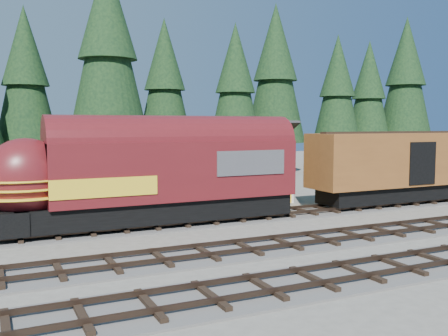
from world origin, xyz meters
name	(u,v)px	position (x,y,z in m)	size (l,w,h in m)	color
ground	(272,235)	(0.00, 0.00, 0.00)	(120.00, 120.00, 0.00)	#6B665B
track_siding	(379,206)	(10.00, 4.00, 0.06)	(68.00, 3.20, 0.33)	#4C4947
track_spur	(15,196)	(-10.00, 18.00, 0.06)	(32.00, 3.20, 0.33)	#4C4947
depot	(188,157)	(0.00, 10.50, 2.96)	(12.80, 7.00, 5.30)	gold
conifer_backdrop	(147,67)	(1.58, 24.42, 10.12)	(79.45, 22.18, 17.19)	black
locomotive	(145,179)	(-4.80, 4.00, 2.43)	(15.16, 3.01, 4.12)	black
boxcar	(404,165)	(12.02, 4.00, 2.52)	(13.26, 2.84, 4.17)	black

